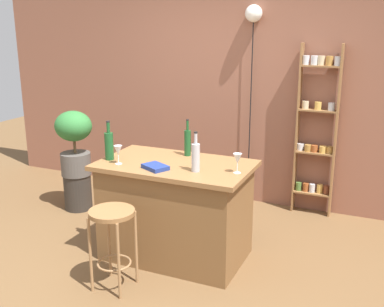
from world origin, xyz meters
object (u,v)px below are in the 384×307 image
(bar_stool, at_px, (113,230))
(wine_glass_center, at_px, (237,159))
(spice_shelf, at_px, (317,129))
(bottle_olive_oil, at_px, (188,142))
(bottle_spirits_clear, at_px, (196,157))
(plant_stool, at_px, (78,191))
(wine_glass_left, at_px, (118,151))
(cookbook, at_px, (155,167))
(potted_plant, at_px, (74,139))
(pendant_globe_light, at_px, (254,18))
(bottle_wine_red, at_px, (109,145))

(bar_stool, relative_size, wine_glass_center, 4.06)
(bar_stool, height_order, spice_shelf, spice_shelf)
(bottle_olive_oil, height_order, bottle_spirits_clear, bottle_olive_oil)
(plant_stool, distance_m, bottle_spirits_clear, 2.06)
(plant_stool, relative_size, wine_glass_left, 2.49)
(wine_glass_left, bearing_deg, plant_stool, 144.06)
(spice_shelf, relative_size, wine_glass_center, 11.33)
(bottle_olive_oil, bearing_deg, cookbook, -99.73)
(spice_shelf, relative_size, potted_plant, 2.56)
(spice_shelf, xyz_separation_m, pendant_globe_light, (-0.75, 0.02, 1.14))
(plant_stool, xyz_separation_m, wine_glass_left, (1.07, -0.78, 0.80))
(wine_glass_center, bearing_deg, spice_shelf, 76.62)
(bar_stool, xyz_separation_m, pendant_globe_light, (0.42, 2.22, 1.60))
(bottle_olive_oil, height_order, wine_glass_center, bottle_olive_oil)
(wine_glass_center, bearing_deg, wine_glass_left, -170.23)
(potted_plant, height_order, wine_glass_left, potted_plant)
(bottle_wine_red, distance_m, wine_glass_left, 0.17)
(bar_stool, height_order, bottle_olive_oil, bottle_olive_oil)
(wine_glass_left, xyz_separation_m, wine_glass_center, (1.02, 0.18, 0.00))
(bottle_wine_red, distance_m, bottle_spirits_clear, 0.84)
(pendant_globe_light, bearing_deg, plant_stool, -150.17)
(plant_stool, relative_size, bottle_wine_red, 1.17)
(plant_stool, height_order, wine_glass_center, wine_glass_center)
(bar_stool, relative_size, pendant_globe_light, 0.30)
(bottle_spirits_clear, height_order, pendant_globe_light, pendant_globe_light)
(plant_stool, bearing_deg, bottle_wine_red, -36.82)
(wine_glass_left, bearing_deg, bottle_olive_oil, 47.55)
(potted_plant, bearing_deg, bar_stool, -43.82)
(bottle_olive_oil, xyz_separation_m, wine_glass_left, (-0.44, -0.48, -0.01))
(pendant_globe_light, bearing_deg, bar_stool, -100.80)
(bottle_olive_oil, xyz_separation_m, pendant_globe_light, (0.20, 1.28, 1.09))
(bottle_wine_red, bearing_deg, plant_stool, 143.18)
(bottle_wine_red, relative_size, cookbook, 1.67)
(bottle_olive_oil, distance_m, bottle_spirits_clear, 0.47)
(spice_shelf, relative_size, bottle_wine_red, 5.30)
(bar_stool, xyz_separation_m, plant_stool, (-1.29, 1.24, -0.30))
(bottle_spirits_clear, bearing_deg, plant_stool, 158.41)
(plant_stool, bearing_deg, bottle_spirits_clear, -21.59)
(plant_stool, height_order, bottle_olive_oil, bottle_olive_oil)
(spice_shelf, height_order, wine_glass_left, spice_shelf)
(pendant_globe_light, bearing_deg, bottle_spirits_clear, -88.23)
(bottle_spirits_clear, relative_size, pendant_globe_light, 0.15)
(bar_stool, bearing_deg, wine_glass_left, 115.19)
(spice_shelf, bearing_deg, plant_stool, -158.71)
(bottle_spirits_clear, relative_size, cookbook, 1.59)
(bottle_wine_red, xyz_separation_m, pendant_globe_light, (0.78, 1.67, 1.09))
(potted_plant, height_order, bottle_wine_red, bottle_wine_red)
(potted_plant, relative_size, wine_glass_left, 4.42)
(plant_stool, distance_m, bottle_olive_oil, 1.74)
(potted_plant, bearing_deg, spice_shelf, 21.29)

